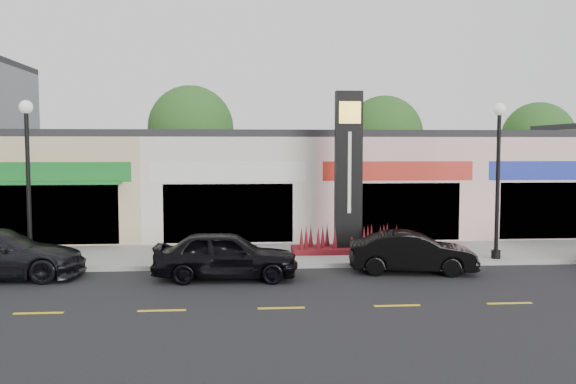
% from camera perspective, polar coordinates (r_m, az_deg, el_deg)
% --- Properties ---
extents(ground, '(120.00, 120.00, 0.00)m').
position_cam_1_polar(ground, '(18.67, -1.27, -8.43)').
color(ground, black).
rests_on(ground, ground).
extents(sidewalk, '(52.00, 4.30, 0.15)m').
position_cam_1_polar(sidewalk, '(22.91, -1.89, -5.86)').
color(sidewalk, gray).
rests_on(sidewalk, ground).
extents(curb, '(52.00, 0.20, 0.15)m').
position_cam_1_polar(curb, '(20.70, -1.61, -6.95)').
color(curb, gray).
rests_on(curb, ground).
extents(shop_beige, '(7.00, 10.85, 4.80)m').
position_cam_1_polar(shop_beige, '(30.62, -18.65, 0.85)').
color(shop_beige, '#CBB882').
rests_on(shop_beige, ground).
extents(shop_cream, '(7.00, 10.01, 4.80)m').
position_cam_1_polar(shop_cream, '(29.71, -5.43, 0.95)').
color(shop_cream, beige).
rests_on(shop_cream, ground).
extents(shop_pink_w, '(7.00, 10.01, 4.80)m').
position_cam_1_polar(shop_pink_w, '(30.41, 7.88, 1.01)').
color(shop_pink_w, beige).
rests_on(shop_pink_w, ground).
extents(shop_pink_e, '(7.00, 10.01, 4.80)m').
position_cam_1_polar(shop_pink_e, '(32.64, 19.97, 1.01)').
color(shop_pink_e, beige).
rests_on(shop_pink_e, ground).
extents(tree_rear_west, '(5.20, 5.20, 7.83)m').
position_cam_1_polar(tree_rear_west, '(37.81, -9.08, 5.90)').
color(tree_rear_west, '#382619').
rests_on(tree_rear_west, ground).
extents(tree_rear_mid, '(4.80, 4.80, 7.29)m').
position_cam_1_polar(tree_rear_mid, '(38.76, 8.98, 5.36)').
color(tree_rear_mid, '#382619').
rests_on(tree_rear_mid, ground).
extents(tree_rear_east, '(4.60, 4.60, 6.94)m').
position_cam_1_polar(tree_rear_east, '(42.22, 22.34, 4.66)').
color(tree_rear_east, '#382619').
rests_on(tree_rear_east, ground).
extents(lamp_west_near, '(0.44, 0.44, 5.47)m').
position_cam_1_polar(lamp_west_near, '(21.83, -23.17, 2.28)').
color(lamp_west_near, black).
rests_on(lamp_west_near, sidewalk).
extents(lamp_east_near, '(0.44, 0.44, 5.47)m').
position_cam_1_polar(lamp_east_near, '(22.57, 19.07, 2.44)').
color(lamp_east_near, black).
rests_on(lamp_east_near, sidewalk).
extents(pylon_sign, '(4.20, 1.30, 6.00)m').
position_cam_1_polar(pylon_sign, '(22.81, 5.66, -0.35)').
color(pylon_sign, '#560E14').
rests_on(pylon_sign, sidewalk).
extents(car_black_sedan, '(2.01, 4.54, 1.52)m').
position_cam_1_polar(car_black_sedan, '(19.03, -5.83, -5.87)').
color(car_black_sedan, black).
rests_on(car_black_sedan, ground).
extents(car_black_conv, '(2.01, 4.23, 1.34)m').
position_cam_1_polar(car_black_conv, '(20.30, 11.53, -5.56)').
color(car_black_conv, black).
rests_on(car_black_conv, ground).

